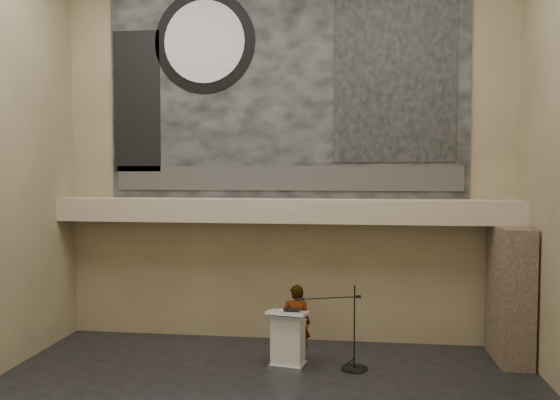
# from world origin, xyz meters

# --- Properties ---
(wall_back) EXTENTS (10.00, 0.02, 8.50)m
(wall_back) POSITION_xyz_m (0.00, 4.00, 4.25)
(wall_back) COLOR #796A4C
(wall_back) RESTS_ON floor
(wall_front) EXTENTS (10.00, 0.02, 8.50)m
(wall_front) POSITION_xyz_m (0.00, -4.00, 4.25)
(wall_front) COLOR #796A4C
(wall_front) RESTS_ON floor
(soffit) EXTENTS (10.00, 0.80, 0.50)m
(soffit) POSITION_xyz_m (0.00, 3.60, 2.95)
(soffit) COLOR tan
(soffit) RESTS_ON wall_back
(sprinkler_left) EXTENTS (0.04, 0.04, 0.06)m
(sprinkler_left) POSITION_xyz_m (-1.60, 3.55, 2.67)
(sprinkler_left) COLOR #B2893D
(sprinkler_left) RESTS_ON soffit
(sprinkler_right) EXTENTS (0.04, 0.04, 0.06)m
(sprinkler_right) POSITION_xyz_m (1.90, 3.55, 2.67)
(sprinkler_right) COLOR #B2893D
(sprinkler_right) RESTS_ON soffit
(banner) EXTENTS (8.00, 0.05, 5.00)m
(banner) POSITION_xyz_m (0.00, 3.97, 5.70)
(banner) COLOR black
(banner) RESTS_ON wall_back
(banner_text_strip) EXTENTS (7.76, 0.02, 0.55)m
(banner_text_strip) POSITION_xyz_m (0.00, 3.93, 3.65)
(banner_text_strip) COLOR #2E2E2E
(banner_text_strip) RESTS_ON banner
(banner_clock_rim) EXTENTS (2.30, 0.02, 2.30)m
(banner_clock_rim) POSITION_xyz_m (-1.80, 3.93, 6.70)
(banner_clock_rim) COLOR black
(banner_clock_rim) RESTS_ON banner
(banner_clock_face) EXTENTS (1.84, 0.02, 1.84)m
(banner_clock_face) POSITION_xyz_m (-1.80, 3.91, 6.70)
(banner_clock_face) COLOR silver
(banner_clock_face) RESTS_ON banner
(banner_building_print) EXTENTS (2.60, 0.02, 3.60)m
(banner_building_print) POSITION_xyz_m (2.40, 3.93, 5.80)
(banner_building_print) COLOR black
(banner_building_print) RESTS_ON banner
(banner_brick_print) EXTENTS (1.10, 0.02, 3.20)m
(banner_brick_print) POSITION_xyz_m (-3.40, 3.93, 5.40)
(banner_brick_print) COLOR black
(banner_brick_print) RESTS_ON banner
(stone_pier) EXTENTS (0.60, 1.40, 2.70)m
(stone_pier) POSITION_xyz_m (4.65, 3.15, 1.35)
(stone_pier) COLOR #46362B
(stone_pier) RESTS_ON floor
(lectern) EXTENTS (0.84, 0.66, 1.14)m
(lectern) POSITION_xyz_m (0.28, 2.22, 0.55)
(lectern) COLOR silver
(lectern) RESTS_ON floor
(binder) EXTENTS (0.34, 0.28, 0.04)m
(binder) POSITION_xyz_m (0.35, 2.21, 1.12)
(binder) COLOR black
(binder) RESTS_ON lectern
(papers) EXTENTS (0.20, 0.28, 0.00)m
(papers) POSITION_xyz_m (0.20, 2.21, 1.10)
(papers) COLOR silver
(papers) RESTS_ON lectern
(speaker_person) EXTENTS (0.57, 0.38, 1.55)m
(speaker_person) POSITION_xyz_m (0.41, 2.58, 0.77)
(speaker_person) COLOR silver
(speaker_person) RESTS_ON floor
(mic_stand) EXTENTS (1.33, 0.62, 1.63)m
(mic_stand) POSITION_xyz_m (1.52, 2.25, 0.23)
(mic_stand) COLOR black
(mic_stand) RESTS_ON floor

